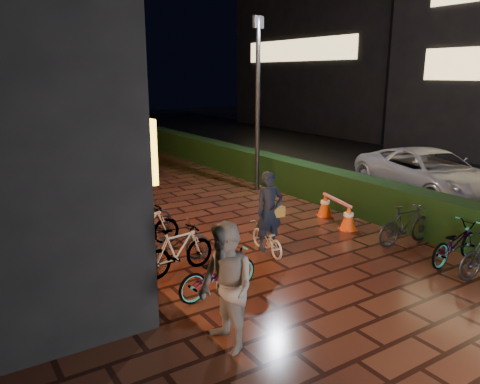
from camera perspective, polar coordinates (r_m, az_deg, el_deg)
ground at (r=8.74m, az=13.57°, el=-10.78°), size 80.00×80.00×0.00m
asphalt_road at (r=18.48m, az=21.77°, el=1.92°), size 11.00×60.00×0.01m
hedge at (r=16.50m, az=1.52°, el=3.33°), size 0.70×20.00×1.00m
bystander_person at (r=6.31m, az=-1.71°, el=-11.61°), size 0.68×0.87×1.78m
van at (r=15.16m, az=22.14°, el=2.10°), size 3.54×5.53×1.42m
far_buildings at (r=27.67m, az=25.46°, el=18.89°), size 9.08×31.00×14.00m
lamp_post_hedge at (r=14.58m, az=2.17°, el=11.38°), size 0.49×0.26×5.27m
lamp_post_sf at (r=15.17m, az=-22.73°, el=10.38°), size 0.49×0.26×5.26m
cyclist at (r=9.61m, az=3.45°, el=-3.91°), size 0.65×1.26×1.74m
traffic_barrier at (r=11.92m, az=11.65°, el=-2.25°), size 0.71×1.53×0.62m
cart_assembly at (r=13.16m, az=12.60°, el=0.05°), size 0.55×0.57×0.94m
parked_bikes_storefront at (r=10.25m, az=-10.78°, el=-4.28°), size 1.83×6.29×0.91m
parked_bikes_hedge at (r=10.19m, az=24.01°, el=-5.35°), size 1.66×2.52×0.91m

